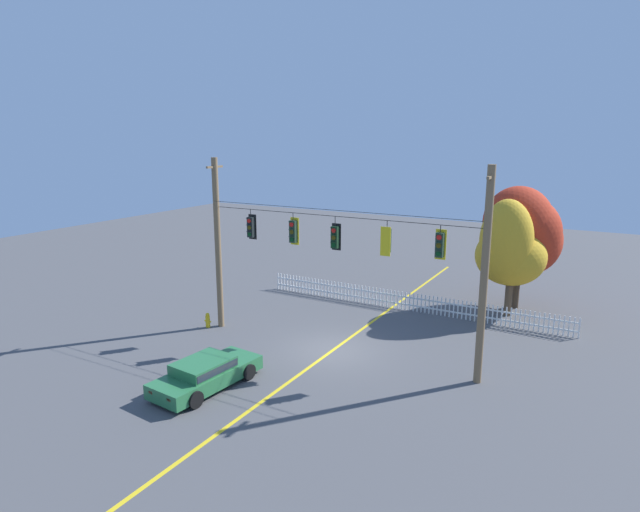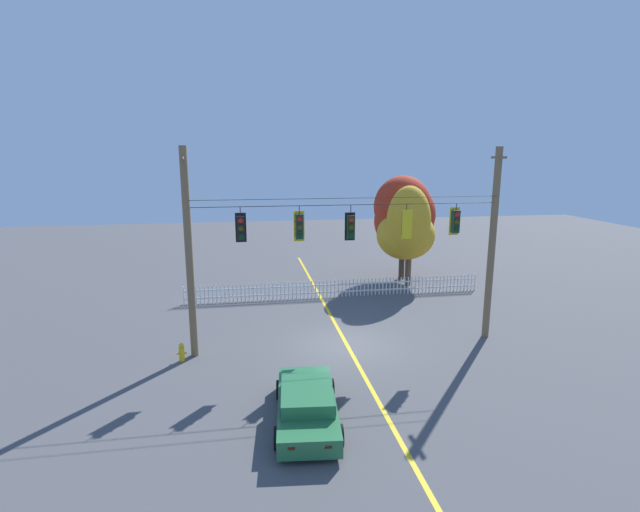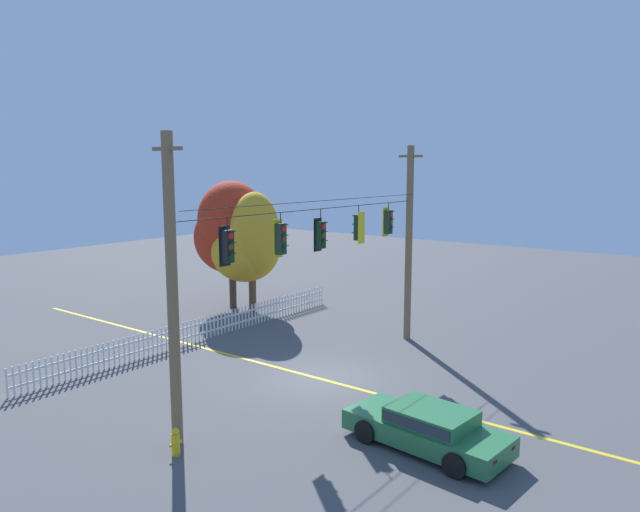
{
  "view_description": "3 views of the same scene",
  "coord_description": "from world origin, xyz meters",
  "views": [
    {
      "loc": [
        10.6,
        -19.92,
        9.45
      ],
      "look_at": [
        -0.79,
        0.23,
        4.23
      ],
      "focal_mm": 30.06,
      "sensor_mm": 36.0,
      "label": 1
    },
    {
      "loc": [
        -4.23,
        -18.61,
        8.07
      ],
      "look_at": [
        -1.16,
        0.24,
        3.96
      ],
      "focal_mm": 26.29,
      "sensor_mm": 36.0,
      "label": 2
    },
    {
      "loc": [
        -16.41,
        -12.46,
        7.51
      ],
      "look_at": [
        -0.39,
        -0.32,
        4.53
      ],
      "focal_mm": 33.6,
      "sensor_mm": 36.0,
      "label": 3
    }
  ],
  "objects": [
    {
      "name": "ground",
      "position": [
        0.0,
        0.0,
        0.0
      ],
      "size": [
        80.0,
        80.0,
        0.0
      ],
      "primitive_type": "plane",
      "color": "#4C4C4F"
    },
    {
      "name": "parked_car",
      "position": [
        -2.52,
        -5.58,
        0.61
      ],
      "size": [
        2.27,
        4.62,
        1.15
      ],
      "color": "#286B3D",
      "rests_on": "ground"
    },
    {
      "name": "autumn_maple_near_fence",
      "position": [
        5.72,
        8.86,
        3.57
      ],
      "size": [
        3.68,
        3.69,
        6.31
      ],
      "color": "brown",
      "rests_on": "ground"
    },
    {
      "name": "traffic_signal_eastbound_side",
      "position": [
        -2.04,
        0.01,
        5.26
      ],
      "size": [
        0.43,
        0.38,
        1.46
      ],
      "color": "black"
    },
    {
      "name": "autumn_maple_mid",
      "position": [
        6.1,
        10.49,
        4.31
      ],
      "size": [
        4.15,
        4.06,
        6.82
      ],
      "color": "#473828",
      "rests_on": "ground"
    },
    {
      "name": "lane_centerline_stripe",
      "position": [
        0.0,
        0.0,
        0.0
      ],
      "size": [
        0.16,
        36.0,
        0.01
      ],
      "primitive_type": "cube",
      "color": "gold",
      "rests_on": "ground"
    },
    {
      "name": "traffic_signal_westbound_side",
      "position": [
        -4.38,
        0.01,
        5.26
      ],
      "size": [
        0.43,
        0.38,
        1.43
      ],
      "color": "black"
    },
    {
      "name": "fire_hydrant",
      "position": [
        -6.88,
        -0.48,
        0.37
      ],
      "size": [
        0.38,
        0.22,
        0.76
      ],
      "color": "gold",
      "rests_on": "ground"
    },
    {
      "name": "traffic_signal_northbound_secondary",
      "position": [
        0.08,
        0.01,
        5.2
      ],
      "size": [
        0.43,
        0.38,
        1.49
      ],
      "color": "black"
    },
    {
      "name": "traffic_signal_northbound_primary",
      "position": [
        2.46,
        -0.01,
        5.26
      ],
      "size": [
        0.43,
        0.38,
        1.44
      ],
      "color": "black"
    },
    {
      "name": "white_picket_fence",
      "position": [
        0.92,
        7.05,
        0.51
      ],
      "size": [
        17.24,
        0.06,
        1.02
      ],
      "color": "white",
      "rests_on": "ground"
    },
    {
      "name": "traffic_signal_southbound_primary",
      "position": [
        4.66,
        0.01,
        5.32
      ],
      "size": [
        0.43,
        0.38,
        1.38
      ],
      "color": "black"
    },
    {
      "name": "signal_support_span",
      "position": [
        0.0,
        -0.0,
        4.29
      ],
      "size": [
        13.15,
        1.1,
        8.44
      ],
      "color": "brown",
      "rests_on": "ground"
    }
  ]
}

